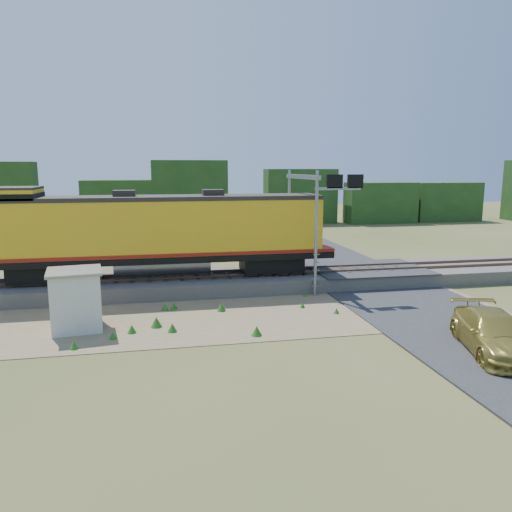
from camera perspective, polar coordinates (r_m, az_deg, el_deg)
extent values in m
plane|color=#475123|center=(24.16, 3.06, -6.78)|extent=(140.00, 140.00, 0.00)
cube|color=slate|center=(29.72, 0.17, -2.76)|extent=(70.00, 5.00, 0.80)
cube|color=brown|center=(28.92, 0.46, -2.14)|extent=(70.00, 0.10, 0.16)
cube|color=brown|center=(30.30, -0.10, -1.58)|extent=(70.00, 0.10, 0.16)
cube|color=#8C7754|center=(24.23, -1.85, -6.69)|extent=(26.00, 8.00, 0.03)
cube|color=#38383A|center=(31.76, 12.64, -1.38)|extent=(7.00, 5.20, 0.06)
cube|color=#38383A|center=(46.72, 4.63, 1.47)|extent=(7.00, 24.00, 0.08)
cube|color=#1D3E16|center=(60.78, -5.96, 6.48)|extent=(36.00, 3.00, 6.50)
cube|color=#1D3E16|center=(75.92, 25.86, 6.05)|extent=(50.00, 3.00, 6.00)
cube|color=black|center=(29.55, -23.01, -1.67)|extent=(3.52, 2.25, 0.88)
cube|color=black|center=(29.68, 1.74, -0.81)|extent=(3.52, 2.25, 0.88)
cube|color=black|center=(28.81, -10.64, -0.07)|extent=(19.53, 2.93, 0.35)
cylinder|color=gray|center=(28.90, -10.61, -0.98)|extent=(5.37, 1.17, 1.17)
cube|color=gold|center=(28.57, -10.75, 3.27)|extent=(18.07, 2.83, 3.03)
cube|color=maroon|center=(28.76, -10.66, 0.51)|extent=(19.53, 2.98, 0.18)
cube|color=#28231E|center=(28.43, -10.86, 6.54)|extent=(18.07, 2.88, 0.23)
cube|color=gold|center=(29.33, -26.01, 6.25)|extent=(2.54, 2.83, 0.68)
cube|color=#28231E|center=(29.32, -26.06, 6.99)|extent=(2.54, 2.88, 0.12)
cube|color=black|center=(29.34, -26.00, 6.15)|extent=(2.59, 2.88, 0.34)
cube|color=#28231E|center=(28.46, -14.84, 6.84)|extent=(1.17, 0.98, 0.44)
cube|color=#28231E|center=(28.60, -4.95, 7.15)|extent=(1.17, 0.98, 0.44)
cube|color=silver|center=(23.11, -19.88, -4.88)|extent=(2.30, 2.30, 2.55)
cube|color=gray|center=(22.82, -20.08, -1.66)|extent=(2.53, 2.53, 0.12)
cylinder|color=gray|center=(27.19, 6.87, 2.46)|extent=(0.18, 0.18, 6.86)
cylinder|color=gray|center=(32.51, 3.78, 3.75)|extent=(0.18, 0.18, 6.86)
cube|color=gray|center=(29.63, 5.28, 9.01)|extent=(0.25, 6.20, 0.25)
cube|color=gray|center=(27.37, 9.34, 7.60)|extent=(2.55, 0.15, 0.15)
cube|color=black|center=(27.29, 8.98, 8.43)|extent=(0.88, 0.15, 0.74)
cube|color=black|center=(27.72, 11.28, 8.38)|extent=(0.88, 0.15, 0.74)
imported|color=#AE9B40|center=(21.26, 25.53, -7.99)|extent=(3.55, 5.67, 1.53)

